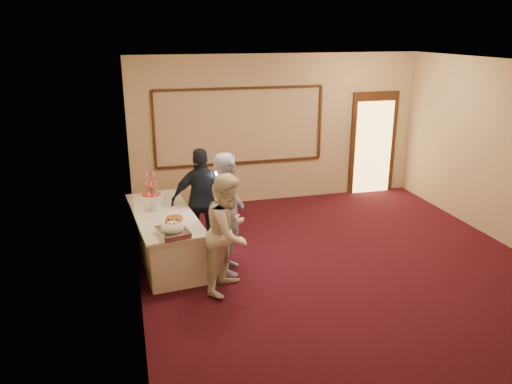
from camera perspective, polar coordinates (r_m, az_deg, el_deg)
The scene contains 14 objects.
floor at distance 7.66m, azimuth 10.27°, elevation -8.94°, with size 7.00×7.00×0.00m, color black.
room_walls at distance 6.99m, azimuth 11.20°, elevation 6.02°, with size 6.04×7.04×3.02m.
wall_molding at distance 10.03m, azimuth -1.81°, elevation 7.51°, with size 3.45×0.04×1.55m.
doorway at distance 11.15m, azimuth 13.22°, elevation 5.40°, with size 1.05×0.07×2.20m.
buffet_table at distance 7.91m, azimuth -10.40°, elevation -4.96°, with size 1.10×2.32×0.77m.
pavlova_tray at distance 6.92m, azimuth -9.50°, elevation -4.19°, with size 0.46×0.56×0.19m.
cupcake_stand at distance 8.61m, azimuth -11.92°, elevation 0.71°, with size 0.31×0.31×0.45m.
plate_stack_a at distance 7.87m, azimuth -11.25°, elevation -1.52°, with size 0.20×0.20×0.16m.
plate_stack_b at distance 8.08m, azimuth -9.90°, elevation -0.97°, with size 0.18×0.18×0.15m.
tart at distance 7.42m, azimuth -9.30°, elevation -3.06°, with size 0.28×0.28×0.06m.
man at distance 7.23m, azimuth -3.11°, elevation -2.50°, with size 0.66×0.43×1.82m, color #8CA0D6.
woman at distance 6.76m, azimuth -3.13°, elevation -4.68°, with size 0.81×0.63×1.66m, color white.
guest at distance 8.02m, azimuth -6.12°, elevation -0.91°, with size 0.99×0.41×1.69m, color black.
camera_flash at distance 7.77m, azimuth -4.41°, elevation 2.16°, with size 0.07×0.04×0.05m, color white.
Camera 1 is at (-3.03, -6.13, 3.46)m, focal length 35.00 mm.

